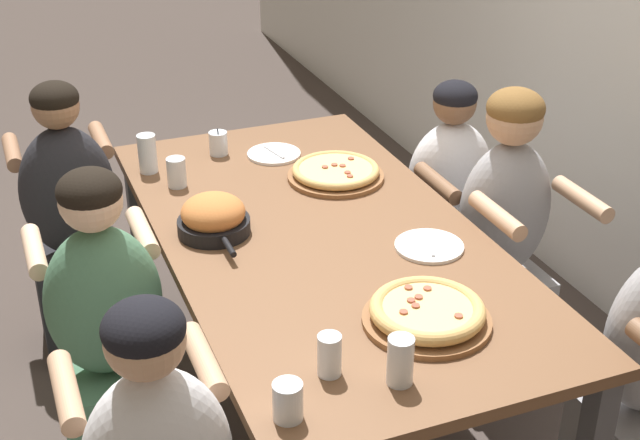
{
  "coord_description": "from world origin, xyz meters",
  "views": [
    {
      "loc": [
        2.43,
        -0.96,
        2.18
      ],
      "look_at": [
        0.0,
        0.0,
        0.81
      ],
      "focal_mm": 50.0,
      "sensor_mm": 36.0,
      "label": 1
    }
  ],
  "objects_px": {
    "drinking_glass_a": "(329,357)",
    "diner_far_center": "(501,249)",
    "empty_plate_a": "(429,246)",
    "diner_near_left": "(74,234)",
    "diner_far_midleft": "(447,217)",
    "diner_near_center": "(110,347)",
    "drinking_glass_c": "(288,403)",
    "drinking_glass_e": "(177,174)",
    "drinking_glass_d": "(147,154)",
    "pizza_board_second": "(427,313)",
    "skillet_bowl": "(213,217)",
    "pizza_board_main": "(336,172)",
    "empty_plate_b": "(274,154)",
    "cocktail_glass_blue": "(218,144)",
    "drinking_glass_b": "(400,361)"
  },
  "relations": [
    {
      "from": "drinking_glass_a",
      "to": "diner_far_center",
      "type": "distance_m",
      "value": 1.26
    },
    {
      "from": "empty_plate_a",
      "to": "diner_near_left",
      "type": "bearing_deg",
      "value": -134.26
    },
    {
      "from": "diner_far_midleft",
      "to": "diner_near_center",
      "type": "bearing_deg",
      "value": 17.42
    },
    {
      "from": "drinking_glass_c",
      "to": "drinking_glass_e",
      "type": "height_order",
      "value": "drinking_glass_e"
    },
    {
      "from": "drinking_glass_d",
      "to": "pizza_board_second",
      "type": "bearing_deg",
      "value": 21.36
    },
    {
      "from": "pizza_board_second",
      "to": "skillet_bowl",
      "type": "distance_m",
      "value": 0.84
    },
    {
      "from": "pizza_board_main",
      "to": "empty_plate_a",
      "type": "height_order",
      "value": "pizza_board_main"
    },
    {
      "from": "pizza_board_main",
      "to": "drinking_glass_c",
      "type": "height_order",
      "value": "drinking_glass_c"
    },
    {
      "from": "empty_plate_a",
      "to": "empty_plate_b",
      "type": "bearing_deg",
      "value": -166.0
    },
    {
      "from": "diner_near_center",
      "to": "empty_plate_b",
      "type": "bearing_deg",
      "value": 41.75
    },
    {
      "from": "empty_plate_a",
      "to": "diner_far_midleft",
      "type": "distance_m",
      "value": 0.83
    },
    {
      "from": "drinking_glass_e",
      "to": "diner_near_center",
      "type": "height_order",
      "value": "diner_near_center"
    },
    {
      "from": "pizza_board_second",
      "to": "drinking_glass_d",
      "type": "distance_m",
      "value": 1.4
    },
    {
      "from": "pizza_board_second",
      "to": "diner_far_center",
      "type": "height_order",
      "value": "diner_far_center"
    },
    {
      "from": "drinking_glass_e",
      "to": "diner_near_left",
      "type": "xyz_separation_m",
      "value": [
        -0.24,
        -0.38,
        -0.3
      ]
    },
    {
      "from": "cocktail_glass_blue",
      "to": "drinking_glass_b",
      "type": "height_order",
      "value": "drinking_glass_b"
    },
    {
      "from": "cocktail_glass_blue",
      "to": "drinking_glass_b",
      "type": "distance_m",
      "value": 1.58
    },
    {
      "from": "skillet_bowl",
      "to": "drinking_glass_c",
      "type": "bearing_deg",
      "value": -5.16
    },
    {
      "from": "drinking_glass_d",
      "to": "drinking_glass_b",
      "type": "bearing_deg",
      "value": 11.99
    },
    {
      "from": "empty_plate_b",
      "to": "drinking_glass_d",
      "type": "height_order",
      "value": "drinking_glass_d"
    },
    {
      "from": "drinking_glass_d",
      "to": "diner_far_midleft",
      "type": "height_order",
      "value": "diner_far_midleft"
    },
    {
      "from": "pizza_board_second",
      "to": "diner_near_center",
      "type": "height_order",
      "value": "diner_near_center"
    },
    {
      "from": "drinking_glass_c",
      "to": "drinking_glass_d",
      "type": "height_order",
      "value": "drinking_glass_d"
    },
    {
      "from": "diner_far_midleft",
      "to": "diner_near_center",
      "type": "distance_m",
      "value": 1.53
    },
    {
      "from": "pizza_board_second",
      "to": "drinking_glass_e",
      "type": "distance_m",
      "value": 1.22
    },
    {
      "from": "diner_far_midleft",
      "to": "empty_plate_a",
      "type": "bearing_deg",
      "value": 55.58
    },
    {
      "from": "diner_far_midleft",
      "to": "empty_plate_b",
      "type": "bearing_deg",
      "value": -21.08
    },
    {
      "from": "empty_plate_b",
      "to": "drinking_glass_c",
      "type": "distance_m",
      "value": 1.59
    },
    {
      "from": "empty_plate_a",
      "to": "drinking_glass_e",
      "type": "distance_m",
      "value": 1.0
    },
    {
      "from": "drinking_glass_a",
      "to": "diner_far_center",
      "type": "height_order",
      "value": "diner_far_center"
    },
    {
      "from": "empty_plate_b",
      "to": "drinking_glass_c",
      "type": "relative_size",
      "value": 2.12
    },
    {
      "from": "drinking_glass_a",
      "to": "drinking_glass_d",
      "type": "bearing_deg",
      "value": -173.17
    },
    {
      "from": "drinking_glass_e",
      "to": "diner_far_midleft",
      "type": "height_order",
      "value": "diner_far_midleft"
    },
    {
      "from": "diner_near_center",
      "to": "pizza_board_main",
      "type": "bearing_deg",
      "value": 23.98
    },
    {
      "from": "empty_plate_a",
      "to": "drinking_glass_e",
      "type": "bearing_deg",
      "value": -139.5
    },
    {
      "from": "diner_near_left",
      "to": "diner_far_center",
      "type": "relative_size",
      "value": 0.97
    },
    {
      "from": "drinking_glass_a",
      "to": "drinking_glass_e",
      "type": "distance_m",
      "value": 1.26
    },
    {
      "from": "drinking_glass_a",
      "to": "diner_near_left",
      "type": "bearing_deg",
      "value": -162.34
    },
    {
      "from": "skillet_bowl",
      "to": "empty_plate_b",
      "type": "height_order",
      "value": "skillet_bowl"
    },
    {
      "from": "drinking_glass_e",
      "to": "skillet_bowl",
      "type": "bearing_deg",
      "value": 4.09
    },
    {
      "from": "drinking_glass_b",
      "to": "drinking_glass_e",
      "type": "distance_m",
      "value": 1.37
    },
    {
      "from": "cocktail_glass_blue",
      "to": "drinking_glass_d",
      "type": "relative_size",
      "value": 0.78
    },
    {
      "from": "drinking_glass_d",
      "to": "diner_far_center",
      "type": "xyz_separation_m",
      "value": [
        0.69,
        1.16,
        -0.29
      ]
    },
    {
      "from": "pizza_board_second",
      "to": "cocktail_glass_blue",
      "type": "height_order",
      "value": "cocktail_glass_blue"
    },
    {
      "from": "drinking_glass_b",
      "to": "diner_near_center",
      "type": "bearing_deg",
      "value": -140.97
    },
    {
      "from": "pizza_board_second",
      "to": "skillet_bowl",
      "type": "height_order",
      "value": "skillet_bowl"
    },
    {
      "from": "pizza_board_second",
      "to": "drinking_glass_b",
      "type": "height_order",
      "value": "drinking_glass_b"
    },
    {
      "from": "drinking_glass_a",
      "to": "drinking_glass_c",
      "type": "bearing_deg",
      "value": -51.88
    },
    {
      "from": "diner_far_center",
      "to": "drinking_glass_b",
      "type": "bearing_deg",
      "value": 44.56
    },
    {
      "from": "pizza_board_second",
      "to": "drinking_glass_c",
      "type": "relative_size",
      "value": 3.64
    }
  ]
}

